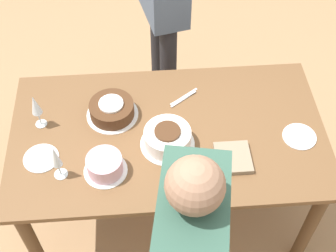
{
  "coord_description": "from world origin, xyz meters",
  "views": [
    {
      "loc": [
        0.11,
        1.48,
        2.64
      ],
      "look_at": [
        0.0,
        0.0,
        0.82
      ],
      "focal_mm": 50.0,
      "sensor_mm": 36.0,
      "label": 1
    }
  ],
  "objects_px": {
    "cake_center_white": "(167,138)",
    "wine_glass_near": "(35,106)",
    "cake_front_chocolate": "(112,110)",
    "wine_glass_far": "(56,158)",
    "cake_back_decorated": "(105,165)"
  },
  "relations": [
    {
      "from": "wine_glass_far",
      "to": "cake_front_chocolate",
      "type": "bearing_deg",
      "value": -124.42
    },
    {
      "from": "cake_center_white",
      "to": "cake_front_chocolate",
      "type": "distance_m",
      "value": 0.35
    },
    {
      "from": "cake_center_white",
      "to": "cake_back_decorated",
      "type": "relative_size",
      "value": 1.3
    },
    {
      "from": "cake_front_chocolate",
      "to": "wine_glass_far",
      "type": "xyz_separation_m",
      "value": [
        0.24,
        0.36,
        0.1
      ]
    },
    {
      "from": "cake_center_white",
      "to": "cake_front_chocolate",
      "type": "xyz_separation_m",
      "value": [
        0.27,
        -0.21,
        -0.01
      ]
    },
    {
      "from": "cake_center_white",
      "to": "wine_glass_far",
      "type": "bearing_deg",
      "value": 15.38
    },
    {
      "from": "cake_front_chocolate",
      "to": "cake_center_white",
      "type": "bearing_deg",
      "value": 142.12
    },
    {
      "from": "cake_front_chocolate",
      "to": "wine_glass_near",
      "type": "xyz_separation_m",
      "value": [
        0.37,
        0.04,
        0.1
      ]
    },
    {
      "from": "cake_back_decorated",
      "to": "cake_front_chocolate",
      "type": "bearing_deg",
      "value": -95.24
    },
    {
      "from": "cake_back_decorated",
      "to": "wine_glass_near",
      "type": "height_order",
      "value": "wine_glass_near"
    },
    {
      "from": "cake_center_white",
      "to": "wine_glass_near",
      "type": "relative_size",
      "value": 1.3
    },
    {
      "from": "cake_center_white",
      "to": "wine_glass_near",
      "type": "distance_m",
      "value": 0.67
    },
    {
      "from": "cake_front_chocolate",
      "to": "cake_back_decorated",
      "type": "xyz_separation_m",
      "value": [
        0.03,
        0.35,
        0.01
      ]
    },
    {
      "from": "cake_front_chocolate",
      "to": "wine_glass_far",
      "type": "height_order",
      "value": "wine_glass_far"
    },
    {
      "from": "cake_back_decorated",
      "to": "wine_glass_near",
      "type": "relative_size",
      "value": 1.0
    }
  ]
}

